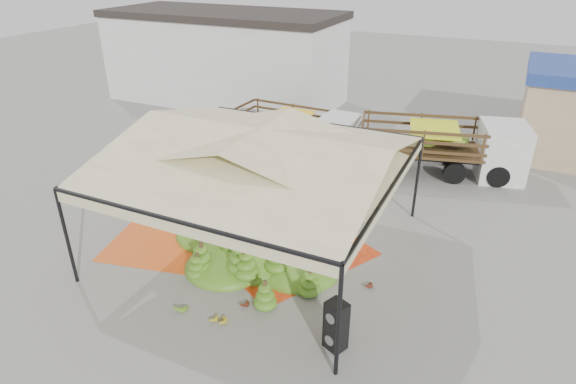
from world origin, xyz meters
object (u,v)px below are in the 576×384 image
at_px(truck_left, 301,127).
at_px(speaker_stack, 336,326).
at_px(banana_heap, 255,235).
at_px(truck_right, 448,142).
at_px(vendor, 321,179).

bearing_deg(truck_left, speaker_stack, -59.92).
relative_size(banana_heap, truck_right, 0.89).
bearing_deg(banana_heap, vendor, 85.37).
relative_size(speaker_stack, truck_left, 0.23).
distance_m(speaker_stack, truck_left, 12.66).
distance_m(vendor, truck_right, 5.92).
relative_size(banana_heap, speaker_stack, 4.64).
xyz_separation_m(truck_left, truck_right, (6.56, 0.43, 0.18)).
height_order(speaker_stack, truck_right, truck_right).
bearing_deg(truck_left, truck_right, 6.17).
bearing_deg(truck_left, vendor, -54.26).
bearing_deg(speaker_stack, truck_left, 141.70).
relative_size(banana_heap, vendor, 4.23).
height_order(vendor, truck_left, truck_left).
relative_size(speaker_stack, truck_right, 0.19).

